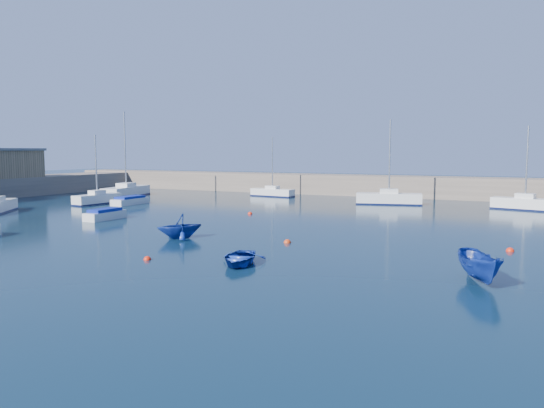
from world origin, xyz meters
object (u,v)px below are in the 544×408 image
at_px(motorboat_1, 105,214).
at_px(dinghy_right, 480,267).
at_px(motorboat_2, 130,200).
at_px(dinghy_left, 180,226).
at_px(brick_shed_a, 2,164).
at_px(sailboat_4, 126,191).
at_px(dinghy_center, 240,258).
at_px(sailboat_6, 389,198).
at_px(sailboat_3, 97,199).
at_px(sailboat_5, 272,192).
at_px(sailboat_7, 525,203).

height_order(motorboat_1, dinghy_right, dinghy_right).
relative_size(motorboat_2, dinghy_right, 1.24).
bearing_deg(dinghy_left, brick_shed_a, -169.38).
relative_size(sailboat_4, motorboat_2, 2.39).
distance_m(sailboat_4, motorboat_1, 23.29).
bearing_deg(dinghy_center, dinghy_right, -8.66).
bearing_deg(sailboat_4, brick_shed_a, -162.57).
distance_m(brick_shed_a, dinghy_right, 61.44).
xyz_separation_m(dinghy_center, dinghy_right, (11.34, 1.34, 0.35)).
height_order(sailboat_4, sailboat_6, sailboat_4).
height_order(motorboat_1, motorboat_2, motorboat_1).
distance_m(sailboat_3, motorboat_1, 13.98).
xyz_separation_m(motorboat_1, dinghy_left, (11.30, -5.12, 0.37)).
height_order(sailboat_5, dinghy_right, sailboat_5).
height_order(brick_shed_a, motorboat_2, brick_shed_a).
height_order(sailboat_5, dinghy_center, sailboat_5).
distance_m(brick_shed_a, sailboat_3, 17.87).
height_order(sailboat_5, dinghy_left, sailboat_5).
height_order(brick_shed_a, dinghy_center, brick_shed_a).
height_order(sailboat_3, sailboat_4, sailboat_4).
distance_m(sailboat_5, motorboat_1, 26.84).
bearing_deg(motorboat_1, sailboat_5, 84.10).
bearing_deg(sailboat_3, brick_shed_a, 178.58).
bearing_deg(sailboat_7, dinghy_center, 172.49).
relative_size(dinghy_center, dinghy_right, 0.91).
xyz_separation_m(brick_shed_a, motorboat_2, (20.91, -0.57, -3.67)).
height_order(sailboat_7, dinghy_center, sailboat_7).
bearing_deg(dinghy_right, sailboat_5, 103.09).
relative_size(sailboat_4, sailboat_6, 1.17).
relative_size(motorboat_2, dinghy_left, 1.45).
xyz_separation_m(sailboat_7, motorboat_1, (-31.82, -23.44, -0.21)).
relative_size(brick_shed_a, sailboat_5, 1.07).
relative_size(sailboat_7, dinghy_center, 2.51).
bearing_deg(dinghy_left, motorboat_1, -170.69).
height_order(motorboat_1, dinghy_left, dinghy_left).
bearing_deg(motorboat_2, dinghy_left, -40.56).
distance_m(sailboat_4, sailboat_7, 46.03).
bearing_deg(sailboat_7, dinghy_right, -169.48).
bearing_deg(sailboat_5, dinghy_right, -137.13).
xyz_separation_m(sailboat_4, dinghy_left, (25.26, -23.76, 0.12)).
relative_size(sailboat_3, sailboat_4, 0.70).
xyz_separation_m(sailboat_6, motorboat_1, (-18.50, -23.14, -0.23)).
distance_m(sailboat_6, motorboat_1, 29.63).
xyz_separation_m(dinghy_left, dinghy_right, (18.90, -4.09, -0.11)).
distance_m(motorboat_2, dinghy_left, 24.04).
height_order(sailboat_5, sailboat_6, sailboat_6).
relative_size(sailboat_7, dinghy_left, 2.67).
bearing_deg(sailboat_6, dinghy_right, -173.70).
bearing_deg(dinghy_left, sailboat_3, 179.19).
relative_size(sailboat_5, dinghy_right, 2.09).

